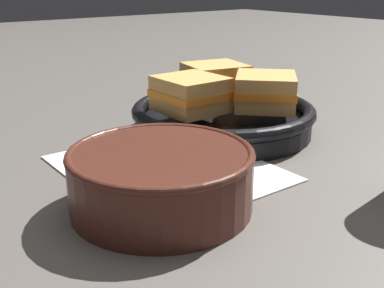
# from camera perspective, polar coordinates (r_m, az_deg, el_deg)

# --- Properties ---
(ground_plane) EXTENTS (4.00, 4.00, 0.00)m
(ground_plane) POSITION_cam_1_polar(r_m,az_deg,el_deg) (0.54, -2.80, -4.06)
(ground_plane) COLOR #56514C
(napkin) EXTENTS (0.25, 0.21, 0.00)m
(napkin) POSITION_cam_1_polar(r_m,az_deg,el_deg) (0.56, -3.02, -2.77)
(napkin) COLOR white
(napkin) RESTS_ON ground_plane
(soup_bowl) EXTENTS (0.18, 0.18, 0.06)m
(soup_bowl) POSITION_cam_1_polar(r_m,az_deg,el_deg) (0.46, -3.69, -3.67)
(soup_bowl) COLOR #4C2319
(soup_bowl) RESTS_ON ground_plane
(spoon) EXTENTS (0.15, 0.09, 0.01)m
(spoon) POSITION_cam_1_polar(r_m,az_deg,el_deg) (0.54, -3.74, -3.01)
(spoon) COLOR #9E9EA3
(spoon) RESTS_ON napkin
(skillet) EXTENTS (0.26, 0.26, 0.04)m
(skillet) POSITION_cam_1_polar(r_m,az_deg,el_deg) (0.69, 3.69, 3.11)
(skillet) COLOR black
(skillet) RESTS_ON ground_plane
(sandwich_near_left) EXTENTS (0.09, 0.08, 0.05)m
(sandwich_near_left) POSITION_cam_1_polar(r_m,az_deg,el_deg) (0.64, -0.16, 5.94)
(sandwich_near_left) COLOR tan
(sandwich_near_left) RESTS_ON skillet
(sandwich_near_right) EXTENTS (0.12, 0.12, 0.05)m
(sandwich_near_right) POSITION_cam_1_polar(r_m,az_deg,el_deg) (0.66, 8.70, 6.20)
(sandwich_near_right) COLOR tan
(sandwich_near_right) RESTS_ON skillet
(sandwich_far_left) EXTENTS (0.10, 0.10, 0.05)m
(sandwich_far_left) POSITION_cam_1_polar(r_m,az_deg,el_deg) (0.73, 2.74, 7.68)
(sandwich_far_left) COLOR tan
(sandwich_far_left) RESTS_ON skillet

